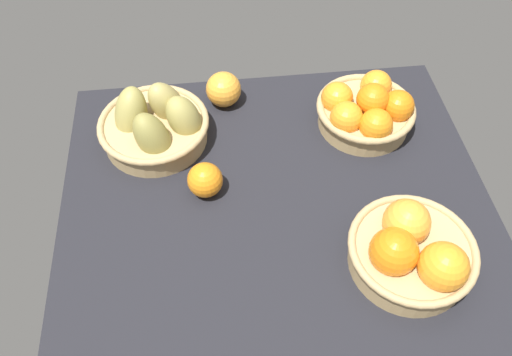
# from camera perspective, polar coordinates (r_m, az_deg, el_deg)

# --- Properties ---
(market_tray) EXTENTS (0.84, 0.72, 0.03)m
(market_tray) POSITION_cam_1_polar(r_m,az_deg,el_deg) (1.02, 2.23, -2.69)
(market_tray) COLOR black
(market_tray) RESTS_ON ground
(basket_near_right) EXTENTS (0.22, 0.22, 0.12)m
(basket_near_right) POSITION_cam_1_polar(r_m,az_deg,el_deg) (0.93, 16.95, -7.79)
(basket_near_right) COLOR tan
(basket_near_right) RESTS_ON market_tray
(basket_far_right) EXTENTS (0.21, 0.21, 0.11)m
(basket_far_right) POSITION_cam_1_polar(r_m,az_deg,el_deg) (1.13, 12.14, 7.42)
(basket_far_right) COLOR tan
(basket_far_right) RESTS_ON market_tray
(basket_far_left_pears) EXTENTS (0.24, 0.23, 0.14)m
(basket_far_left_pears) POSITION_cam_1_polar(r_m,az_deg,el_deg) (1.10, -11.09, 5.84)
(basket_far_left_pears) COLOR tan
(basket_far_left_pears) RESTS_ON market_tray
(loose_orange_front_gap) EXTENTS (0.07, 0.07, 0.07)m
(loose_orange_front_gap) POSITION_cam_1_polar(r_m,az_deg,el_deg) (1.00, -5.69, -0.22)
(loose_orange_front_gap) COLOR orange
(loose_orange_front_gap) RESTS_ON market_tray
(loose_orange_back_gap) EXTENTS (0.08, 0.08, 0.08)m
(loose_orange_back_gap) POSITION_cam_1_polar(r_m,az_deg,el_deg) (1.17, -3.64, 9.82)
(loose_orange_back_gap) COLOR #F49E33
(loose_orange_back_gap) RESTS_ON market_tray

